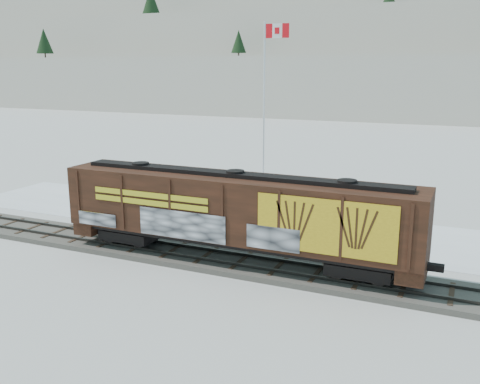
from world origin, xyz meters
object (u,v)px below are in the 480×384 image
at_px(hopper_railcar, 235,211).
at_px(car_white, 251,211).
at_px(car_silver, 217,206).
at_px(flagpole, 265,134).
at_px(car_dark, 370,223).

bearing_deg(hopper_railcar, car_white, 107.09).
bearing_deg(car_silver, hopper_railcar, -123.64).
bearing_deg(car_white, flagpole, 29.22).
height_order(car_silver, car_white, car_silver).
xyz_separation_m(car_white, car_dark, (7.57, 0.60, -0.05)).
relative_size(hopper_railcar, flagpole, 1.41).
bearing_deg(car_silver, car_white, -71.46).
xyz_separation_m(car_silver, car_white, (2.58, -0.26, -0.03)).
xyz_separation_m(car_silver, car_dark, (10.14, 0.34, -0.08)).
distance_m(car_silver, car_white, 2.59).
xyz_separation_m(flagpole, car_silver, (-1.00, -6.14, -4.21)).
distance_m(car_silver, car_dark, 10.15).
bearing_deg(flagpole, hopper_railcar, -74.40).
xyz_separation_m(hopper_railcar, car_silver, (-4.90, 7.83, -2.14)).
height_order(car_silver, car_dark, car_silver).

